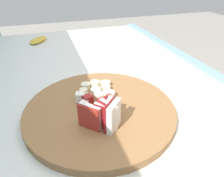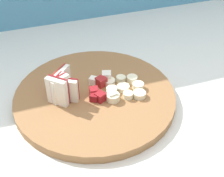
{
  "view_description": "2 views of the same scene",
  "coord_description": "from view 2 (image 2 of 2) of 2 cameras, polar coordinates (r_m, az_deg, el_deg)",
  "views": [
    {
      "loc": [
        -0.46,
        0.11,
        1.21
      ],
      "look_at": [
        -0.05,
        -0.02,
        0.95
      ],
      "focal_mm": 32.12,
      "sensor_mm": 36.0,
      "label": 1
    },
    {
      "loc": [
        -0.21,
        -0.52,
        1.37
      ],
      "look_at": [
        -0.04,
        -0.0,
        0.93
      ],
      "focal_mm": 50.54,
      "sensor_mm": 36.0,
      "label": 2
    }
  ],
  "objects": [
    {
      "name": "banana_slice_rows",
      "position": [
        0.73,
        2.12,
        0.06
      ],
      "size": [
        0.1,
        0.1,
        0.02
      ],
      "color": "beige",
      "rests_on": "cutting_board"
    },
    {
      "name": "tile_backsplash",
      "position": [
        1.2,
        -5.29,
        4.51
      ],
      "size": [
        2.4,
        0.04,
        1.41
      ],
      "primitive_type": "cube",
      "color": "#4C8EB2",
      "rests_on": "ground"
    },
    {
      "name": "apple_wedge_fan",
      "position": [
        0.7,
        -9.04,
        0.08
      ],
      "size": [
        0.07,
        0.09,
        0.06
      ],
      "color": "maroon",
      "rests_on": "cutting_board"
    },
    {
      "name": "apple_dice_pile",
      "position": [
        0.72,
        -1.95,
        0.08
      ],
      "size": [
        0.07,
        0.1,
        0.02
      ],
      "color": "beige",
      "rests_on": "cutting_board"
    },
    {
      "name": "cutting_board",
      "position": [
        0.73,
        -3.12,
        -1.54
      ],
      "size": [
        0.37,
        0.37,
        0.02
      ],
      "primitive_type": "cylinder",
      "color": "olive",
      "rests_on": "tiled_countertop"
    }
  ]
}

